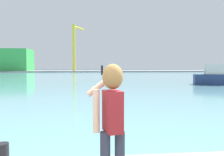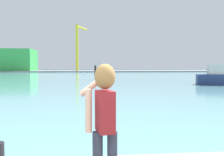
{
  "view_description": "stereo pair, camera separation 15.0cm",
  "coord_description": "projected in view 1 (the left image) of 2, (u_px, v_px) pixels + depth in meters",
  "views": [
    {
      "loc": [
        -0.21,
        -2.37,
        2.19
      ],
      "look_at": [
        0.83,
        7.59,
        1.68
      ],
      "focal_mm": 37.55,
      "sensor_mm": 36.0,
      "label": 1
    },
    {
      "loc": [
        -0.06,
        -2.38,
        2.19
      ],
      "look_at": [
        0.83,
        7.59,
        1.68
      ],
      "focal_mm": 37.55,
      "sensor_mm": 36.0,
      "label": 2
    }
  ],
  "objects": [
    {
      "name": "boat_moored",
      "position": [
        220.0,
        78.0,
        27.19
      ],
      "size": [
        6.44,
        3.68,
        2.35
      ],
      "rotation": [
        0.0,
        0.0,
        -0.32
      ],
      "color": "navy",
      "rests_on": "harbor_water"
    },
    {
      "name": "person_photographer",
      "position": [
        112.0,
        114.0,
        3.16
      ],
      "size": [
        0.53,
        0.54,
        1.74
      ],
      "rotation": [
        0.0,
        0.0,
        1.79
      ],
      "color": "#2D3342",
      "rests_on": "quay_promenade"
    },
    {
      "name": "warehouse_left",
      "position": [
        11.0,
        60.0,
        90.67
      ],
      "size": [
        14.39,
        12.66,
        8.28
      ],
      "primitive_type": "cube",
      "color": "green",
      "rests_on": "far_shore_dock"
    },
    {
      "name": "far_shore_dock",
      "position": [
        88.0,
        71.0,
        93.86
      ],
      "size": [
        140.0,
        20.0,
        0.38
      ],
      "primitive_type": "cube",
      "color": "gray",
      "rests_on": "ground_plane"
    },
    {
      "name": "harbor_water",
      "position": [
        89.0,
        76.0,
        54.14
      ],
      "size": [
        140.0,
        100.0,
        0.02
      ],
      "primitive_type": "cube",
      "color": "#6BA8B2",
      "rests_on": "ground_plane"
    },
    {
      "name": "port_crane",
      "position": [
        75.0,
        44.0,
        89.13
      ],
      "size": [
        4.19,
        8.09,
        17.58
      ],
      "color": "yellow",
      "rests_on": "far_shore_dock"
    },
    {
      "name": "ground_plane",
      "position": [
        89.0,
        76.0,
        52.15
      ],
      "size": [
        220.0,
        220.0,
        0.0
      ],
      "primitive_type": "plane",
      "color": "#334751"
    },
    {
      "name": "harbor_bollard",
      "position": [
        2.0,
        156.0,
        3.89
      ],
      "size": [
        0.21,
        0.21,
        0.43
      ],
      "primitive_type": "cylinder",
      "color": "black",
      "rests_on": "quay_promenade"
    }
  ]
}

